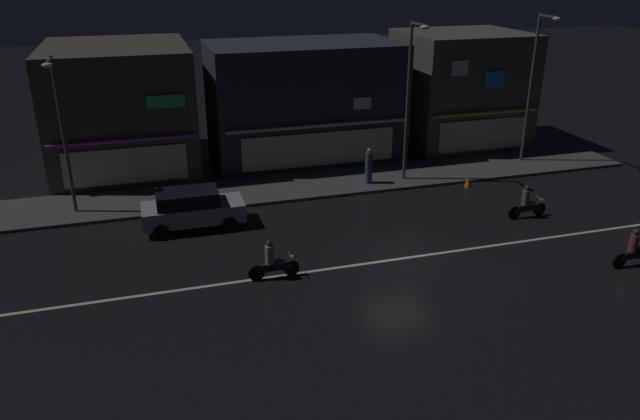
{
  "coord_description": "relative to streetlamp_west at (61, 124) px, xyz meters",
  "views": [
    {
      "loc": [
        -8.92,
        -19.26,
        10.82
      ],
      "look_at": [
        -2.37,
        2.68,
        1.28
      ],
      "focal_mm": 34.19,
      "sensor_mm": 36.0,
      "label": 1
    }
  ],
  "objects": [
    {
      "name": "ground_plane",
      "position": [
        12.25,
        -8.14,
        -4.24
      ],
      "size": [
        140.0,
        140.0,
        0.0
      ],
      "primitive_type": "plane",
      "color": "black"
    },
    {
      "name": "lane_divider_stripe",
      "position": [
        12.25,
        -8.14,
        -4.24
      ],
      "size": [
        31.44,
        0.16,
        0.01
      ],
      "primitive_type": "cube",
      "color": "beige",
      "rests_on": "ground"
    },
    {
      "name": "sidewalk_far",
      "position": [
        12.25,
        0.71,
        -4.17
      ],
      "size": [
        33.1,
        3.85,
        0.14
      ],
      "primitive_type": "cube",
      "color": "#424447",
      "rests_on": "ground"
    },
    {
      "name": "storefront_left_block",
      "position": [
        2.32,
        6.97,
        -0.95
      ],
      "size": [
        7.37,
        8.84,
        6.58
      ],
      "color": "#4C443A",
      "rests_on": "ground"
    },
    {
      "name": "storefront_center_block",
      "position": [
        12.25,
        5.69,
        -1.0
      ],
      "size": [
        10.48,
        6.27,
        6.5
      ],
      "color": "#2D333D",
      "rests_on": "ground"
    },
    {
      "name": "storefront_right_block",
      "position": [
        22.18,
        5.8,
        -0.88
      ],
      "size": [
        7.09,
        6.49,
        6.72
      ],
      "color": "#56514C",
      "rests_on": "ground"
    },
    {
      "name": "streetlamp_west",
      "position": [
        0.0,
        0.0,
        0.0
      ],
      "size": [
        0.44,
        1.64,
        6.93
      ],
      "color": "#47494C",
      "rests_on": "sidewalk_far"
    },
    {
      "name": "streetlamp_mid",
      "position": [
        16.07,
        -0.15,
        0.51
      ],
      "size": [
        0.44,
        1.64,
        7.91
      ],
      "color": "#47494C",
      "rests_on": "sidewalk_far"
    },
    {
      "name": "streetlamp_east",
      "position": [
        23.76,
        0.82,
        0.55
      ],
      "size": [
        0.44,
        1.64,
        7.99
      ],
      "color": "#47494C",
      "rests_on": "sidewalk_far"
    },
    {
      "name": "pedestrian_on_sidewalk",
      "position": [
        14.07,
        -0.05,
        -3.26
      ],
      "size": [
        0.36,
        0.36,
        1.82
      ],
      "rotation": [
        0.0,
        0.0,
        2.89
      ],
      "color": "#334766",
      "rests_on": "sidewalk_far"
    },
    {
      "name": "parked_car_near_kerb",
      "position": [
        4.95,
        -2.75,
        -3.37
      ],
      "size": [
        4.3,
        1.98,
        1.67
      ],
      "color": "#9EA0A5",
      "rests_on": "ground"
    },
    {
      "name": "motorcycle_lead",
      "position": [
        20.5,
        -11.14,
        -3.61
      ],
      "size": [
        1.9,
        0.6,
        1.52
      ],
      "rotation": [
        0.0,
        0.0,
        3.2
      ],
      "color": "black",
      "rests_on": "ground"
    },
    {
      "name": "motorcycle_following",
      "position": [
        7.27,
        -8.2,
        -3.61
      ],
      "size": [
        1.9,
        0.6,
        1.52
      ],
      "rotation": [
        0.0,
        0.0,
        3.1
      ],
      "color": "black",
      "rests_on": "ground"
    },
    {
      "name": "motorcycle_trailing_far",
      "position": [
        19.36,
        -5.95,
        -3.61
      ],
      "size": [
        1.9,
        0.6,
        1.52
      ],
      "rotation": [
        0.0,
        0.0,
        0.14
      ],
      "color": "black",
      "rests_on": "ground"
    },
    {
      "name": "traffic_cone",
      "position": [
        18.87,
        -1.68,
        -3.97
      ],
      "size": [
        0.36,
        0.36,
        0.55
      ],
      "primitive_type": "cone",
      "color": "orange",
      "rests_on": "ground"
    }
  ]
}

